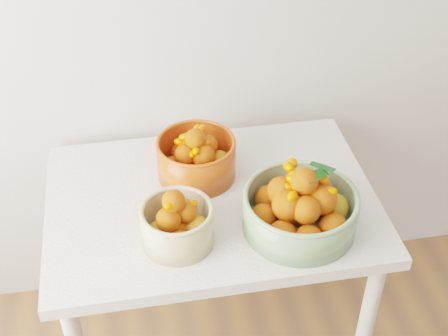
{
  "coord_description": "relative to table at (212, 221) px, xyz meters",
  "views": [
    {
      "loc": [
        -0.61,
        0.19,
        2.01
      ],
      "look_at": [
        -0.37,
        1.53,
        0.92
      ],
      "focal_mm": 50.0,
      "sensor_mm": 36.0,
      "label": 1
    }
  ],
  "objects": [
    {
      "name": "table",
      "position": [
        0.0,
        0.0,
        0.0
      ],
      "size": [
        1.0,
        0.7,
        0.75
      ],
      "color": "silver",
      "rests_on": "ground"
    },
    {
      "name": "bowl_cream",
      "position": [
        -0.12,
        -0.16,
        0.16
      ],
      "size": [
        0.27,
        0.27,
        0.18
      ],
      "rotation": [
        0.0,
        0.0,
        0.41
      ],
      "color": "tan",
      "rests_on": "table"
    },
    {
      "name": "bowl_green",
      "position": [
        0.23,
        -0.17,
        0.17
      ],
      "size": [
        0.35,
        0.35,
        0.21
      ],
      "rotation": [
        0.0,
        0.0,
        -0.07
      ],
      "color": "gray",
      "rests_on": "table"
    },
    {
      "name": "bowl_orange",
      "position": [
        -0.03,
        0.12,
        0.17
      ],
      "size": [
        0.26,
        0.26,
        0.18
      ],
      "rotation": [
        0.0,
        0.0,
        -0.04
      ],
      "color": "red",
      "rests_on": "table"
    }
  ]
}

